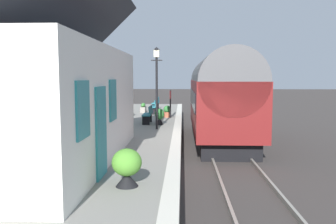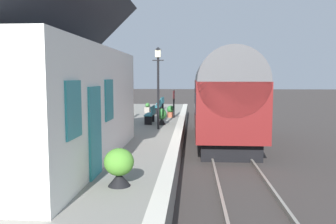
{
  "view_description": "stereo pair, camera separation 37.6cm",
  "coord_description": "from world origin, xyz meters",
  "px_view_note": "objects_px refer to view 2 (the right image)",
  "views": [
    {
      "loc": [
        -13.86,
        0.95,
        3.15
      ],
      "look_at": [
        -0.84,
        1.5,
        1.84
      ],
      "focal_mm": 36.99,
      "sensor_mm": 36.0,
      "label": 1
    },
    {
      "loc": [
        -13.84,
        0.57,
        3.15
      ],
      "look_at": [
        -0.84,
        1.5,
        1.84
      ],
      "focal_mm": 36.99,
      "sensor_mm": 36.0,
      "label": 2
    }
  ],
  "objects_px": {
    "bench_mid_platform": "(158,106)",
    "bench_by_lamp": "(151,114)",
    "lamp_post_platform": "(158,72)",
    "planter_bench_left": "(171,111)",
    "tree_far_right": "(68,47)",
    "station_sign_board": "(174,97)",
    "planter_corner_building": "(119,166)",
    "train": "(223,97)",
    "planter_under_sign": "(104,124)",
    "planter_edge_near": "(162,116)",
    "station_building": "(42,99)",
    "planter_edge_far": "(148,108)",
    "bench_near_building": "(161,103)"
  },
  "relations": [
    {
      "from": "bench_mid_platform",
      "to": "station_sign_board",
      "type": "distance_m",
      "value": 2.4
    },
    {
      "from": "station_building",
      "to": "planter_bench_left",
      "type": "distance_m",
      "value": 11.23
    },
    {
      "from": "planter_under_sign",
      "to": "planter_corner_building",
      "type": "distance_m",
      "value": 7.66
    },
    {
      "from": "station_building",
      "to": "lamp_post_platform",
      "type": "xyz_separation_m",
      "value": [
        6.07,
        -2.59,
        0.83
      ]
    },
    {
      "from": "train",
      "to": "tree_far_right",
      "type": "relative_size",
      "value": 1.25
    },
    {
      "from": "planter_edge_near",
      "to": "station_sign_board",
      "type": "relative_size",
      "value": 0.5
    },
    {
      "from": "bench_mid_platform",
      "to": "planter_bench_left",
      "type": "relative_size",
      "value": 1.98
    },
    {
      "from": "train",
      "to": "lamp_post_platform",
      "type": "height_order",
      "value": "lamp_post_platform"
    },
    {
      "from": "train",
      "to": "planter_under_sign",
      "type": "height_order",
      "value": "train"
    },
    {
      "from": "planter_bench_left",
      "to": "tree_far_right",
      "type": "height_order",
      "value": "tree_far_right"
    },
    {
      "from": "bench_near_building",
      "to": "planter_corner_building",
      "type": "bearing_deg",
      "value": -177.64
    },
    {
      "from": "planter_edge_near",
      "to": "lamp_post_platform",
      "type": "distance_m",
      "value": 2.58
    },
    {
      "from": "planter_under_sign",
      "to": "planter_edge_near",
      "type": "bearing_deg",
      "value": -45.16
    },
    {
      "from": "planter_edge_far",
      "to": "tree_far_right",
      "type": "distance_m",
      "value": 9.33
    },
    {
      "from": "bench_by_lamp",
      "to": "train",
      "type": "bearing_deg",
      "value": -96.36
    },
    {
      "from": "station_building",
      "to": "planter_corner_building",
      "type": "bearing_deg",
      "value": -129.0
    },
    {
      "from": "planter_bench_left",
      "to": "planter_edge_near",
      "type": "xyz_separation_m",
      "value": [
        -3.26,
        0.23,
        0.06
      ]
    },
    {
      "from": "planter_edge_far",
      "to": "tree_far_right",
      "type": "height_order",
      "value": "tree_far_right"
    },
    {
      "from": "station_building",
      "to": "planter_edge_near",
      "type": "bearing_deg",
      "value": -19.17
    },
    {
      "from": "bench_near_building",
      "to": "planter_under_sign",
      "type": "xyz_separation_m",
      "value": [
        -10.46,
        1.49,
        -0.17
      ]
    },
    {
      "from": "station_building",
      "to": "planter_corner_building",
      "type": "distance_m",
      "value": 3.53
    },
    {
      "from": "bench_near_building",
      "to": "bench_by_lamp",
      "type": "relative_size",
      "value": 1.01
    },
    {
      "from": "planter_corner_building",
      "to": "tree_far_right",
      "type": "bearing_deg",
      "value": 22.49
    },
    {
      "from": "bench_mid_platform",
      "to": "bench_by_lamp",
      "type": "distance_m",
      "value": 4.65
    },
    {
      "from": "station_building",
      "to": "planter_bench_left",
      "type": "height_order",
      "value": "station_building"
    },
    {
      "from": "planter_edge_near",
      "to": "planter_edge_far",
      "type": "relative_size",
      "value": 0.96
    },
    {
      "from": "bench_mid_platform",
      "to": "planter_under_sign",
      "type": "distance_m",
      "value": 7.58
    },
    {
      "from": "planter_edge_near",
      "to": "lamp_post_platform",
      "type": "relative_size",
      "value": 0.22
    },
    {
      "from": "planter_bench_left",
      "to": "station_building",
      "type": "bearing_deg",
      "value": 165.21
    },
    {
      "from": "lamp_post_platform",
      "to": "planter_bench_left",
      "type": "bearing_deg",
      "value": -3.15
    },
    {
      "from": "train",
      "to": "planter_under_sign",
      "type": "xyz_separation_m",
      "value": [
        -2.37,
        5.24,
        -1.07
      ]
    },
    {
      "from": "bench_mid_platform",
      "to": "lamp_post_platform",
      "type": "relative_size",
      "value": 0.39
    },
    {
      "from": "station_building",
      "to": "bench_near_building",
      "type": "xyz_separation_m",
      "value": [
        15.71,
        -1.83,
        -1.24
      ]
    },
    {
      "from": "train",
      "to": "planter_edge_far",
      "type": "height_order",
      "value": "train"
    },
    {
      "from": "planter_edge_near",
      "to": "planter_corner_building",
      "type": "bearing_deg",
      "value": 179.66
    },
    {
      "from": "planter_edge_near",
      "to": "planter_edge_far",
      "type": "bearing_deg",
      "value": 13.92
    },
    {
      "from": "bench_by_lamp",
      "to": "planter_bench_left",
      "type": "bearing_deg",
      "value": -16.72
    },
    {
      "from": "bench_by_lamp",
      "to": "planter_under_sign",
      "type": "height_order",
      "value": "bench_by_lamp"
    },
    {
      "from": "train",
      "to": "station_building",
      "type": "height_order",
      "value": "station_building"
    },
    {
      "from": "lamp_post_platform",
      "to": "train",
      "type": "bearing_deg",
      "value": -62.64
    },
    {
      "from": "train",
      "to": "bench_near_building",
      "type": "distance_m",
      "value": 8.96
    },
    {
      "from": "station_sign_board",
      "to": "planter_under_sign",
      "type": "bearing_deg",
      "value": 153.53
    },
    {
      "from": "station_sign_board",
      "to": "bench_near_building",
      "type": "bearing_deg",
      "value": 13.42
    },
    {
      "from": "planter_bench_left",
      "to": "planter_corner_building",
      "type": "height_order",
      "value": "planter_corner_building"
    },
    {
      "from": "station_sign_board",
      "to": "train",
      "type": "bearing_deg",
      "value": -140.0
    },
    {
      "from": "bench_mid_platform",
      "to": "station_sign_board",
      "type": "bearing_deg",
      "value": -151.26
    },
    {
      "from": "bench_mid_platform",
      "to": "station_sign_board",
      "type": "xyz_separation_m",
      "value": [
        -2.01,
        -1.1,
        0.71
      ]
    },
    {
      "from": "bench_near_building",
      "to": "station_building",
      "type": "bearing_deg",
      "value": 173.37
    },
    {
      "from": "bench_near_building",
      "to": "planter_under_sign",
      "type": "bearing_deg",
      "value": 171.92
    },
    {
      "from": "lamp_post_platform",
      "to": "station_sign_board",
      "type": "xyz_separation_m",
      "value": [
        4.59,
        -0.44,
        -1.35
      ]
    }
  ]
}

